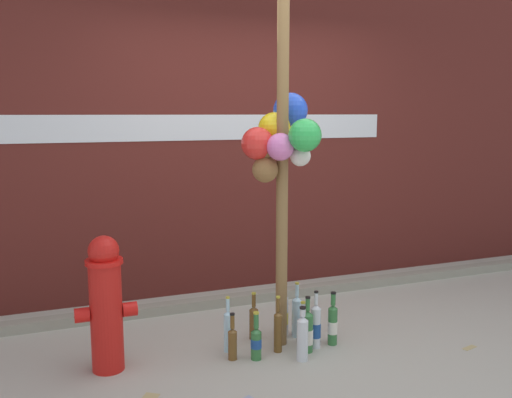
% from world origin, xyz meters
% --- Properties ---
extents(ground_plane, '(14.00, 14.00, 0.00)m').
position_xyz_m(ground_plane, '(0.00, 0.00, 0.00)').
color(ground_plane, '#ADA899').
extents(building_wall, '(10.00, 0.21, 3.71)m').
position_xyz_m(building_wall, '(-0.00, 1.71, 1.86)').
color(building_wall, '#561E19').
rests_on(building_wall, ground_plane).
extents(curb_strip, '(8.00, 0.12, 0.08)m').
position_xyz_m(curb_strip, '(0.00, 1.20, 0.04)').
color(curb_strip, gray).
rests_on(curb_strip, ground_plane).
extents(memorial_post, '(0.59, 0.61, 3.02)m').
position_xyz_m(memorial_post, '(-0.16, 0.31, 1.67)').
color(memorial_post, olive).
rests_on(memorial_post, ground_plane).
extents(fire_hydrant, '(0.38, 0.23, 0.88)m').
position_xyz_m(fire_hydrant, '(-1.35, 0.33, 0.45)').
color(fire_hydrant, red).
rests_on(fire_hydrant, ground_plane).
extents(bottle_0, '(0.08, 0.08, 0.37)m').
position_xyz_m(bottle_0, '(-0.13, 0.01, 0.16)').
color(bottle_0, silver).
rests_on(bottle_0, ground_plane).
extents(bottle_1, '(0.07, 0.07, 0.35)m').
position_xyz_m(bottle_1, '(-0.31, 0.45, 0.14)').
color(bottle_1, brown).
rests_on(bottle_1, ground_plane).
extents(bottle_2, '(0.08, 0.08, 0.40)m').
position_xyz_m(bottle_2, '(-0.04, 0.11, 0.14)').
color(bottle_2, '#337038').
rests_on(bottle_2, ground_plane).
extents(bottle_3, '(0.07, 0.07, 0.33)m').
position_xyz_m(bottle_3, '(-0.42, 0.13, 0.12)').
color(bottle_3, '#337038').
rests_on(bottle_3, ground_plane).
extents(bottle_4, '(0.06, 0.06, 0.32)m').
position_xyz_m(bottle_4, '(-0.56, 0.18, 0.13)').
color(bottle_4, brown).
rests_on(bottle_4, ground_plane).
extents(bottle_5, '(0.07, 0.07, 0.40)m').
position_xyz_m(bottle_5, '(-0.08, 0.45, 0.16)').
color(bottle_5, silver).
rests_on(bottle_5, ground_plane).
extents(bottle_6, '(0.06, 0.06, 0.40)m').
position_xyz_m(bottle_6, '(-0.23, 0.19, 0.16)').
color(bottle_6, brown).
rests_on(bottle_6, ground_plane).
extents(bottle_7, '(0.07, 0.07, 0.39)m').
position_xyz_m(bottle_7, '(0.18, 0.16, 0.15)').
color(bottle_7, '#337038').
rests_on(bottle_7, ground_plane).
extents(bottle_8, '(0.07, 0.07, 0.41)m').
position_xyz_m(bottle_8, '(-0.00, 0.38, 0.16)').
color(bottle_8, '#B2DBEA').
rests_on(bottle_8, ground_plane).
extents(bottle_9, '(0.07, 0.07, 0.32)m').
position_xyz_m(bottle_9, '(-0.02, 0.23, 0.12)').
color(bottle_9, silver).
rests_on(bottle_9, ground_plane).
extents(bottle_10, '(0.06, 0.06, 0.39)m').
position_xyz_m(bottle_10, '(-0.55, 0.31, 0.16)').
color(bottle_10, '#B2DBEA').
rests_on(bottle_10, ground_plane).
extents(bottle_11, '(0.07, 0.07, 0.41)m').
position_xyz_m(bottle_11, '(0.04, 0.16, 0.16)').
color(bottle_11, silver).
rests_on(bottle_11, ground_plane).
extents(litter_0, '(0.12, 0.07, 0.01)m').
position_xyz_m(litter_0, '(1.05, -0.24, 0.00)').
color(litter_0, tan).
rests_on(litter_0, ground_plane).
extents(litter_2, '(0.12, 0.11, 0.01)m').
position_xyz_m(litter_2, '(-1.17, -0.11, 0.00)').
color(litter_2, tan).
rests_on(litter_2, ground_plane).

